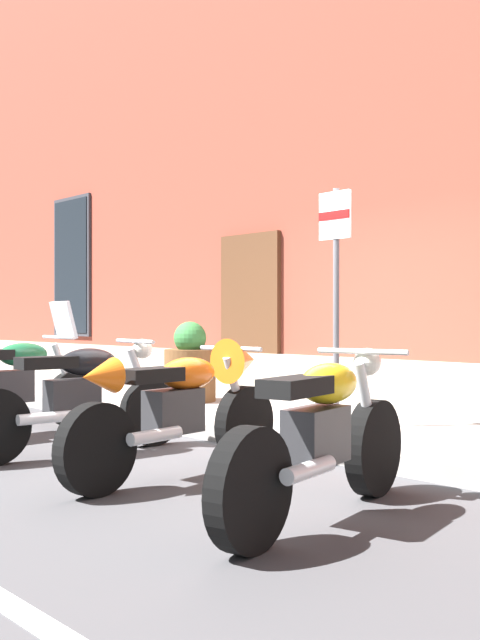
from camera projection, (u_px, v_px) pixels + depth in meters
The scene contains 8 objects.
ground_plane at pixel (241, 447), 6.69m from camera, with size 140.00×140.00×0.00m, color #38383A.
sidewalk at pixel (327, 426), 7.50m from camera, with size 29.44×2.37×0.15m, color gray.
motorcycle_green_touring at pixel (3, 379), 7.35m from camera, with size 0.62×1.96×1.34m.
motorcycle_black_naked at pixel (80, 398), 6.31m from camera, with size 0.62×2.10×0.98m.
motorcycle_orange_sport at pixel (187, 401), 5.50m from camera, with size 0.62×2.14×1.00m.
motorcycle_yellow_naked at pixel (323, 436), 4.28m from camera, with size 0.71×2.06×0.97m.
parking_sign at pixel (336, 272), 6.88m from camera, with size 0.36×0.07×2.22m.
barrel_planter at pixel (190, 368), 9.05m from camera, with size 0.66×0.66×0.97m.
Camera 1 is at (4.90, -4.55, 1.16)m, focal length 41.70 mm.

